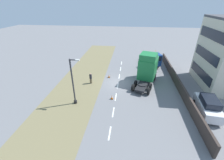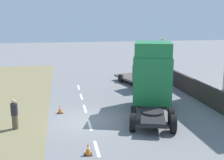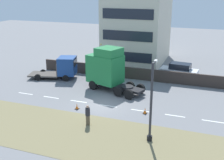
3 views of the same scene
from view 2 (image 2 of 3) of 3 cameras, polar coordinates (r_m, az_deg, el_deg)
The scene contains 8 objects.
ground_plane at distance 17.81m, azimuth -4.79°, elevation -8.27°, with size 120.00×120.00×0.00m, color slate.
lane_markings at distance 17.16m, azimuth -4.55°, elevation -9.08°, with size 0.16×21.00×0.00m.
boundary_wall at distance 20.46m, azimuth 21.18°, elevation -4.17°, with size 0.25×24.00×1.47m.
lorry_cab at distance 19.18m, azimuth 8.15°, elevation 0.58°, with size 4.28×6.95×4.90m.
flatbed_truck at distance 25.91m, azimuth 7.07°, elevation 1.60°, with size 3.78×6.25×2.76m.
pedestrian at distance 17.14m, azimuth -19.19°, elevation -6.67°, with size 0.39×0.39×1.78m.
traffic_cone_lead at distance 13.58m, azimuth -4.90°, elevation -13.83°, with size 0.36×0.36×0.58m.
traffic_cone_trailing at distance 19.34m, azimuth -10.51°, elevation -5.86°, with size 0.36×0.36×0.58m.
Camera 2 is at (-1.62, -16.59, 6.27)m, focal length 45.00 mm.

